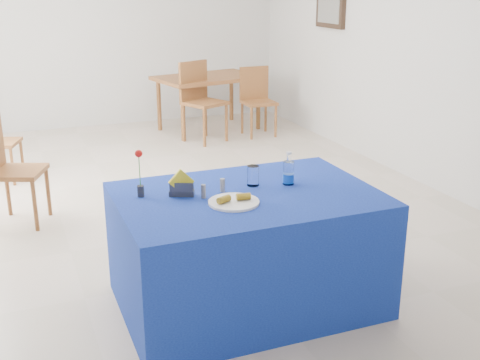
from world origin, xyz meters
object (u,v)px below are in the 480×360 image
at_px(water_bottle, 288,173).
at_px(chair_bg_left, 200,96).
at_px(plate, 234,202).
at_px(chair_win_a, 7,163).
at_px(chair_bg_right, 257,96).
at_px(oak_table, 208,82).
at_px(blue_table, 247,249).

distance_m(water_bottle, chair_bg_left, 4.13).
relative_size(plate, chair_win_a, 0.32).
distance_m(plate, chair_bg_right, 4.74).
relative_size(plate, oak_table, 0.20).
xyz_separation_m(water_bottle, chair_bg_right, (1.52, 4.09, -0.31)).
bearing_deg(chair_bg_left, chair_win_a, -163.58).
distance_m(blue_table, water_bottle, 0.55).
distance_m(chair_bg_left, chair_win_a, 3.20).
bearing_deg(water_bottle, chair_bg_right, 69.57).
bearing_deg(water_bottle, blue_table, -167.10).
bearing_deg(chair_bg_right, plate, -113.76).
bearing_deg(plate, water_bottle, 24.07).
distance_m(plate, water_bottle, 0.50).
bearing_deg(water_bottle, oak_table, 77.61).
bearing_deg(blue_table, plate, -137.12).
height_order(water_bottle, chair_bg_right, water_bottle).
xyz_separation_m(water_bottle, chair_win_a, (-1.70, 1.94, -0.29)).
distance_m(chair_bg_left, chair_bg_right, 0.82).
relative_size(water_bottle, oak_table, 0.14).
bearing_deg(chair_bg_right, oak_table, 137.85).
bearing_deg(chair_bg_left, chair_bg_right, -22.72).
xyz_separation_m(oak_table, chair_bg_right, (0.52, -0.49, -0.15)).
height_order(water_bottle, oak_table, water_bottle).
relative_size(plate, chair_bg_left, 0.30).
bearing_deg(oak_table, water_bottle, -102.39).
distance_m(plate, blue_table, 0.43).
bearing_deg(oak_table, chair_win_a, -135.70).
xyz_separation_m(plate, chair_bg_right, (1.98, 4.30, -0.24)).
bearing_deg(oak_table, chair_bg_left, -120.03).
relative_size(plate, blue_table, 0.19).
relative_size(water_bottle, chair_bg_left, 0.21).
bearing_deg(chair_win_a, chair_bg_left, -26.90).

